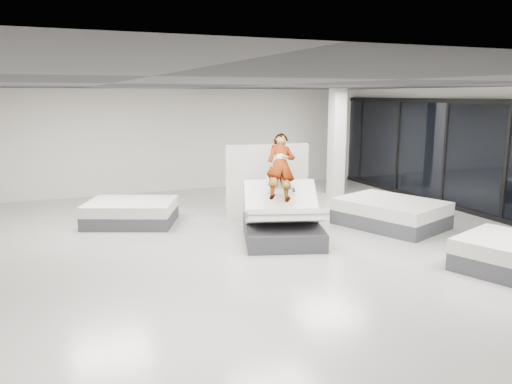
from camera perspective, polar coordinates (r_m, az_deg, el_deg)
room at (r=9.50m, az=2.65°, el=2.47°), size 14.00×14.04×3.20m
hero_bed at (r=10.50m, az=3.04°, el=-3.34°), size 2.13×2.46×1.29m
person at (r=10.63m, az=2.88°, el=1.70°), size 1.08×1.67×1.47m
remote at (r=10.35m, az=4.31°, el=0.24°), size 0.09×0.15×0.08m
divider_panel at (r=12.13m, az=1.31°, el=1.12°), size 2.01×0.46×1.84m
flat_bed_right_far at (r=12.01m, az=15.14°, el=-2.35°), size 2.37×2.70×0.62m
flat_bed_left_far at (r=12.18m, az=-14.10°, el=-2.29°), size 2.43×2.17×0.55m
column at (r=15.32m, az=9.19°, el=5.62°), size 0.40×0.40×3.20m
storefront_glazing at (r=13.12m, az=26.75°, el=3.03°), size 0.12×13.40×2.92m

